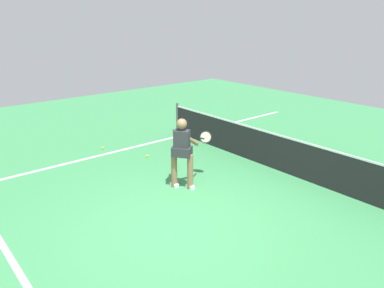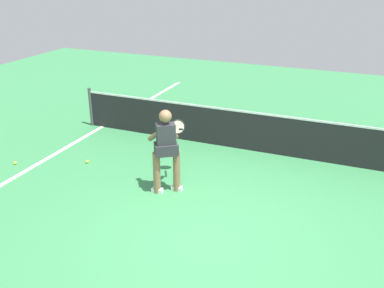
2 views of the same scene
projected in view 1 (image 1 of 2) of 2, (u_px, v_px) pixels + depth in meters
The scene contains 7 objects.
ground_plane at pixel (177, 224), 6.68m from camera, with size 23.61×23.61×0.00m, color #38844C.
service_line_marking at pixel (27, 287), 5.11m from camera, with size 8.15×0.10×0.01m, color white.
sideline_left_marking at pixel (81, 160), 9.64m from camera, with size 0.10×16.17×0.01m, color white.
court_net at pixel (293, 157), 8.58m from camera, with size 8.83×0.08×0.97m.
tennis_player at pixel (183, 150), 7.85m from camera, with size 0.69×1.14×1.55m.
tennis_ball_mid at pixel (103, 148), 10.43m from camera, with size 0.07×0.07×0.07m, color #D1E533.
tennis_ball_far at pixel (147, 156), 9.84m from camera, with size 0.07×0.07×0.07m, color #D1E533.
Camera 1 is at (4.68, -3.53, 3.52)m, focal length 34.79 mm.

